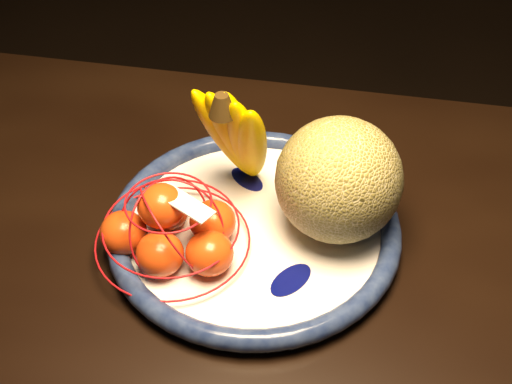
% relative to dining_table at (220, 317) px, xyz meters
% --- Properties ---
extents(dining_table, '(1.45, 0.92, 0.71)m').
position_rel_dining_table_xyz_m(dining_table, '(0.00, 0.00, 0.00)').
color(dining_table, black).
rests_on(dining_table, ground).
extents(fruit_bowl, '(0.37, 0.37, 0.03)m').
position_rel_dining_table_xyz_m(fruit_bowl, '(0.03, 0.08, 0.09)').
color(fruit_bowl, white).
rests_on(fruit_bowl, dining_table).
extents(cantaloupe, '(0.16, 0.16, 0.16)m').
position_rel_dining_table_xyz_m(cantaloupe, '(0.12, 0.11, 0.17)').
color(cantaloupe, olive).
rests_on(cantaloupe, fruit_bowl).
extents(banana_bunch, '(0.12, 0.12, 0.19)m').
position_rel_dining_table_xyz_m(banana_bunch, '(-0.01, 0.15, 0.19)').
color(banana_bunch, '#E1BC00').
rests_on(banana_bunch, fruit_bowl).
extents(mandarin_bag, '(0.23, 0.23, 0.12)m').
position_rel_dining_table_xyz_m(mandarin_bag, '(-0.06, 0.03, 0.12)').
color(mandarin_bag, '#E54512').
rests_on(mandarin_bag, fruit_bowl).
extents(price_tag, '(0.08, 0.05, 0.01)m').
position_rel_dining_table_xyz_m(price_tag, '(-0.04, 0.02, 0.17)').
color(price_tag, white).
rests_on(price_tag, mandarin_bag).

